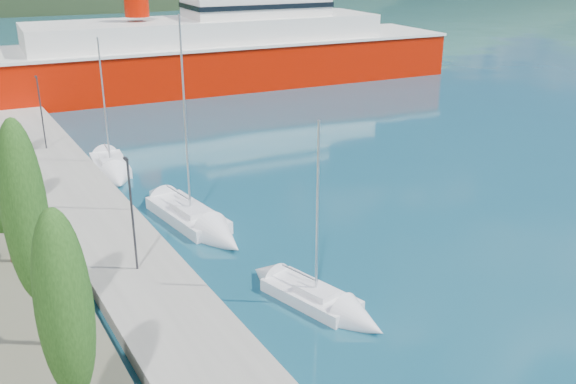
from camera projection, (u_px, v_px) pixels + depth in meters
ground at (15, 39)px, 123.85m from camera, size 1400.00×1400.00×0.00m
quay at (85, 203)px, 43.38m from camera, size 5.00×88.00×0.80m
lamp_posts at (126, 204)px, 33.43m from camera, size 0.15×47.30×6.06m
sailboat_near at (337, 309)px, 30.92m from camera, size 3.86×7.43×10.24m
sailboat_mid at (206, 228)px, 39.81m from camera, size 3.66×10.00×14.06m
sailboat_far at (114, 173)px, 49.50m from camera, size 3.34×7.98×11.40m
ferry at (212, 55)px, 81.14m from camera, size 64.52×18.21×12.65m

